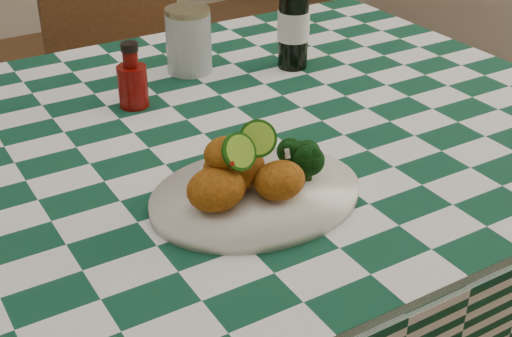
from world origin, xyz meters
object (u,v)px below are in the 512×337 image
dining_table (164,327)px  ketchup_bottle (132,75)px  fried_chicken_pile (249,162)px  beer_bottle (294,14)px  wooden_chair_right (140,128)px  plate (256,196)px  mason_jar (189,40)px

dining_table → ketchup_bottle: bearing=74.9°
dining_table → fried_chicken_pile: 0.52m
beer_bottle → wooden_chair_right: bearing=103.0°
plate → beer_bottle: bearing=50.6°
plate → wooden_chair_right: wooden_chair_right is taller
beer_bottle → wooden_chair_right: 0.75m
plate → ketchup_bottle: ketchup_bottle is taller
dining_table → wooden_chair_right: size_ratio=1.92×
ketchup_bottle → beer_bottle: bearing=1.7°
beer_bottle → wooden_chair_right: beer_bottle is taller
mason_jar → plate: bearing=-106.0°
fried_chicken_pile → dining_table: bearing=103.4°
mason_jar → beer_bottle: bearing=-24.8°
mason_jar → wooden_chair_right: 0.65m
fried_chicken_pile → wooden_chair_right: bearing=77.6°
plate → fried_chicken_pile: size_ratio=2.01×
plate → beer_bottle: beer_bottle is taller
ketchup_bottle → mason_jar: bearing=31.3°
dining_table → beer_bottle: 0.67m
dining_table → fried_chicken_pile: bearing=-76.6°
plate → ketchup_bottle: (-0.02, 0.40, 0.05)m
mason_jar → ketchup_bottle: bearing=-148.7°
wooden_chair_right → plate: bearing=-98.2°
fried_chicken_pile → ketchup_bottle: (-0.01, 0.40, -0.01)m
plate → beer_bottle: (0.34, 0.41, 0.10)m
plate → fried_chicken_pile: 0.06m
plate → wooden_chair_right: (0.21, 0.99, -0.36)m
mason_jar → dining_table: bearing=-128.2°
ketchup_bottle → beer_bottle: size_ratio=0.54×
dining_table → beer_bottle: bearing=23.8°
dining_table → beer_bottle: (0.41, 0.18, 0.51)m
beer_bottle → ketchup_bottle: bearing=-178.3°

